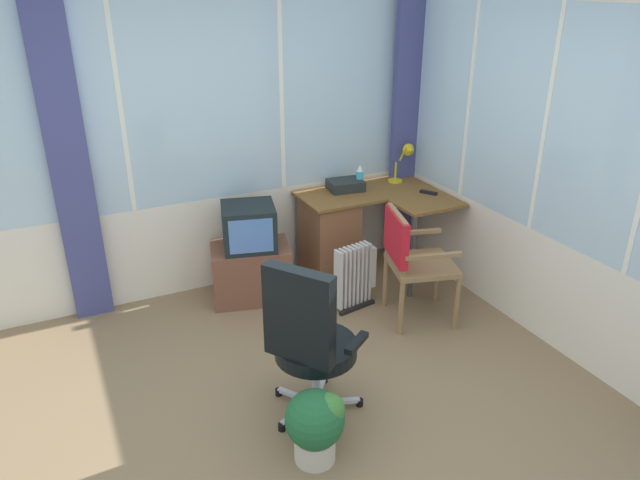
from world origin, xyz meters
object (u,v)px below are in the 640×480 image
Objects in this scene: space_heater at (355,276)px; wooden_armchair at (408,252)px; desk at (335,234)px; desk_lamp at (407,157)px; potted_plant at (316,423)px; paper_tray at (345,185)px; tv_remote at (428,192)px; spray_bottle at (360,177)px; office_chair at (308,337)px; tv_on_stand at (251,258)px.

wooden_armchair is at bearing -54.09° from space_heater.
desk is 3.30× the size of desk_lamp.
paper_tray is at bearing 58.35° from potted_plant.
paper_tray reaches higher than tv_remote.
desk_lamp is at bearing 58.25° from wooden_armchair.
wooden_armchair reaches higher than desk.
office_chair is (-1.30, -1.71, -0.28)m from spray_bottle.
tv_remote is 0.50× the size of paper_tray.
paper_tray is 2.48m from potted_plant.
spray_bottle reaches higher than tv_remote.
desk is 0.57m from space_heater.
tv_on_stand is at bearing 82.84° from office_chair.
tv_remote is at bearing 16.33° from space_heater.
wooden_armchair is at bearing -89.61° from paper_tray.
potted_plant is (-0.31, -1.91, -0.11)m from tv_on_stand.
spray_bottle is at bearing 52.92° from office_chair.
tv_remote is at bearing 44.99° from wooden_armchair.
space_heater is 1.74m from potted_plant.
tv_on_stand reaches higher than tv_remote.
wooden_armchair is 1.69× the size of space_heater.
space_heater reaches higher than potted_plant.
space_heater is at bearing -99.09° from desk.
space_heater is (-0.25, -0.65, -0.54)m from paper_tray.
office_chair is (-1.00, -1.62, 0.18)m from desk.
desk_lamp reaches higher than office_chair.
tv_remote is at bearing -20.92° from desk.
desk_lamp is 1.69× the size of spray_bottle.
spray_bottle is at bearing 109.24° from tv_remote.
tv_remote is 1.02m from space_heater.
desk_lamp is 0.42m from tv_remote.
tv_remote is at bearing -88.41° from desk_lamp.
spray_bottle is at bearing 6.98° from tv_on_stand.
tv_on_stand reaches higher than desk.
wooden_armchair is (-0.59, -0.95, -0.42)m from desk_lamp.
desk_lamp is at bearing 3.68° from tv_on_stand.
wooden_armchair is 2.02× the size of potted_plant.
tv_remote reaches higher than desk.
wooden_armchair is (0.01, -1.00, -0.23)m from paper_tray.
tv_remote is at bearing -9.13° from tv_on_stand.
spray_bottle is at bearing 82.76° from wooden_armchair.
wooden_armchair is at bearing -41.18° from tv_on_stand.
paper_tray is at bearing 114.73° from tv_remote.
tv_remote is at bearing -33.78° from paper_tray.
spray_bottle is (0.29, 0.09, 0.46)m from desk.
desk_lamp is 1.27m from space_heater.
space_heater is at bearing -144.41° from desk_lamp.
desk_lamp is 0.34× the size of office_chair.
paper_tray is 0.33× the size of wooden_armchair.
desk_lamp is 0.68× the size of space_heater.
desk_lamp reaches higher than space_heater.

